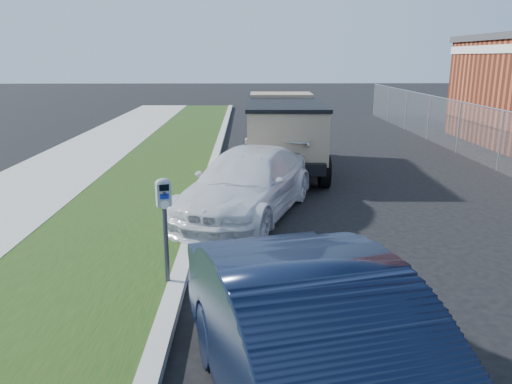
{
  "coord_description": "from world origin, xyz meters",
  "views": [
    {
      "loc": [
        -1.58,
        -7.52,
        3.3
      ],
      "look_at": [
        -1.4,
        1.0,
        1.0
      ],
      "focal_mm": 35.0,
      "sensor_mm": 36.0,
      "label": 1
    }
  ],
  "objects_px": {
    "parking_meter": "(164,208)",
    "dump_truck": "(283,129)",
    "navy_sedan": "(325,366)",
    "white_wagon": "(248,183)"
  },
  "relations": [
    {
      "from": "parking_meter",
      "to": "dump_truck",
      "type": "distance_m",
      "value": 8.51
    },
    {
      "from": "parking_meter",
      "to": "navy_sedan",
      "type": "bearing_deg",
      "value": -79.24
    },
    {
      "from": "parking_meter",
      "to": "dump_truck",
      "type": "xyz_separation_m",
      "value": [
        2.28,
        8.2,
        -0.04
      ]
    },
    {
      "from": "navy_sedan",
      "to": "dump_truck",
      "type": "xyz_separation_m",
      "value": [
        0.46,
        11.26,
        0.44
      ]
    },
    {
      "from": "white_wagon",
      "to": "parking_meter",
      "type": "bearing_deg",
      "value": -87.32
    },
    {
      "from": "parking_meter",
      "to": "dump_truck",
      "type": "bearing_deg",
      "value": 54.54
    },
    {
      "from": "navy_sedan",
      "to": "dump_truck",
      "type": "bearing_deg",
      "value": 72.77
    },
    {
      "from": "parking_meter",
      "to": "dump_truck",
      "type": "height_order",
      "value": "dump_truck"
    },
    {
      "from": "dump_truck",
      "to": "parking_meter",
      "type": "bearing_deg",
      "value": -104.08
    },
    {
      "from": "white_wagon",
      "to": "dump_truck",
      "type": "distance_m",
      "value": 4.68
    }
  ]
}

